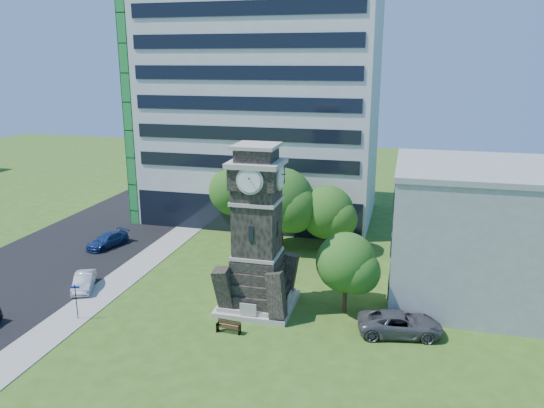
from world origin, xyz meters
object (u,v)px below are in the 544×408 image
(car_east_lot, at_px, (400,324))
(street_sign, at_px, (76,298))
(clock_tower, at_px, (257,240))
(car_street_mid, at_px, (84,282))
(park_bench, at_px, (229,326))
(car_street_north, at_px, (107,240))

(car_east_lot, xyz_separation_m, street_sign, (-22.23, -3.47, 0.86))
(clock_tower, relative_size, car_east_lot, 2.18)
(street_sign, bearing_deg, car_street_mid, 103.23)
(park_bench, xyz_separation_m, street_sign, (-11.02, -0.89, 1.18))
(car_east_lot, bearing_deg, car_street_mid, 77.31)
(car_street_mid, xyz_separation_m, car_street_north, (-3.61, 9.44, 0.01))
(clock_tower, xyz_separation_m, car_east_lot, (10.39, -1.68, -4.50))
(car_east_lot, relative_size, street_sign, 2.14)
(clock_tower, height_order, street_sign, clock_tower)
(clock_tower, xyz_separation_m, park_bench, (-0.81, -4.26, -4.82))
(car_street_north, xyz_separation_m, park_bench, (17.14, -13.18, -0.21))
(clock_tower, distance_m, car_street_mid, 15.08)
(car_street_north, xyz_separation_m, street_sign, (6.12, -14.07, 0.97))
(car_street_north, distance_m, park_bench, 21.62)
(clock_tower, bearing_deg, street_sign, -156.50)
(clock_tower, distance_m, car_street_north, 20.57)
(park_bench, bearing_deg, car_street_mid, 169.36)
(car_street_north, relative_size, car_east_lot, 0.81)
(car_east_lot, distance_m, park_bench, 11.50)
(car_street_mid, bearing_deg, street_sign, -85.18)
(car_street_north, bearing_deg, street_sign, -49.83)
(street_sign, bearing_deg, clock_tower, 8.27)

